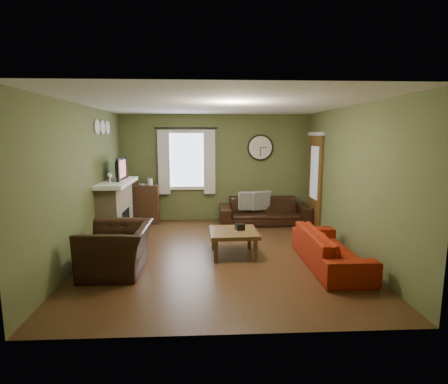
{
  "coord_description": "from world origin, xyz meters",
  "views": [
    {
      "loc": [
        -0.22,
        -6.0,
        2.08
      ],
      "look_at": [
        0.1,
        0.4,
        1.05
      ],
      "focal_mm": 28.0,
      "sensor_mm": 36.0,
      "label": 1
    }
  ],
  "objects_px": {
    "sofa_brown": "(264,211)",
    "sofa_red": "(330,249)",
    "coffee_table": "(233,243)",
    "armchair": "(117,249)",
    "bookshelf": "(143,204)"
  },
  "relations": [
    {
      "from": "sofa_brown",
      "to": "sofa_red",
      "type": "bearing_deg",
      "value": -77.86
    },
    {
      "from": "sofa_red",
      "to": "coffee_table",
      "type": "xyz_separation_m",
      "value": [
        -1.52,
        0.59,
        -0.06
      ]
    },
    {
      "from": "sofa_brown",
      "to": "sofa_red",
      "type": "relative_size",
      "value": 1.09
    },
    {
      "from": "sofa_brown",
      "to": "armchair",
      "type": "relative_size",
      "value": 1.9
    },
    {
      "from": "bookshelf",
      "to": "sofa_brown",
      "type": "xyz_separation_m",
      "value": [
        2.92,
        -0.19,
        -0.15
      ]
    },
    {
      "from": "bookshelf",
      "to": "coffee_table",
      "type": "xyz_separation_m",
      "value": [
        2.0,
        -2.4,
        -0.24
      ]
    },
    {
      "from": "sofa_brown",
      "to": "coffee_table",
      "type": "xyz_separation_m",
      "value": [
        -0.91,
        -2.21,
        -0.09
      ]
    },
    {
      "from": "sofa_brown",
      "to": "sofa_red",
      "type": "xyz_separation_m",
      "value": [
        0.6,
        -2.8,
        -0.03
      ]
    },
    {
      "from": "coffee_table",
      "to": "bookshelf",
      "type": "bearing_deg",
      "value": 129.85
    },
    {
      "from": "bookshelf",
      "to": "armchair",
      "type": "xyz_separation_m",
      "value": [
        0.16,
        -3.08,
        -0.1
      ]
    },
    {
      "from": "armchair",
      "to": "sofa_brown",
      "type": "bearing_deg",
      "value": 136.72
    },
    {
      "from": "bookshelf",
      "to": "sofa_red",
      "type": "relative_size",
      "value": 0.47
    },
    {
      "from": "armchair",
      "to": "coffee_table",
      "type": "height_order",
      "value": "armchair"
    },
    {
      "from": "sofa_brown",
      "to": "armchair",
      "type": "bearing_deg",
      "value": -133.79
    },
    {
      "from": "bookshelf",
      "to": "armchair",
      "type": "bearing_deg",
      "value": -87.09
    }
  ]
}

